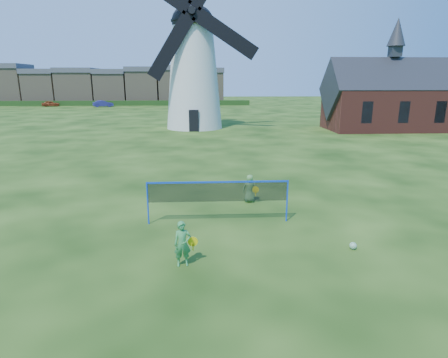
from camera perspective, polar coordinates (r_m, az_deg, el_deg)
name	(u,v)px	position (r m, az deg, el deg)	size (l,w,h in m)	color
ground	(219,222)	(13.65, -0.73, -6.65)	(220.00, 220.00, 0.00)	black
windmill	(194,68)	(40.61, -4.67, 16.48)	(12.98, 5.90, 17.88)	silver
chapel	(390,100)	(42.66, 23.97, 11.00)	(12.94, 6.28, 10.95)	brown
badminton_net	(218,192)	(13.29, -0.92, -2.05)	(5.05, 0.05, 1.55)	blue
player_girl	(183,244)	(10.47, -6.34, -9.82)	(0.68, 0.38, 1.29)	#3A914A
player_boy	(250,188)	(15.76, 3.95, -1.45)	(0.68, 0.47, 1.18)	#5A9347
play_ball	(353,246)	(12.23, 19.09, -9.60)	(0.22, 0.22, 0.22)	green
terraced_houses	(94,86)	(87.96, -19.27, 13.31)	(56.05, 8.40, 8.36)	gray
hedge	(98,103)	(81.70, -18.68, 10.90)	(62.00, 0.80, 1.00)	#193814
car_left	(51,104)	(82.47, -24.94, 10.38)	(1.31, 3.26, 1.11)	#92391A
car_right	(103,104)	(77.41, -17.97, 10.88)	(1.33, 3.80, 1.25)	navy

